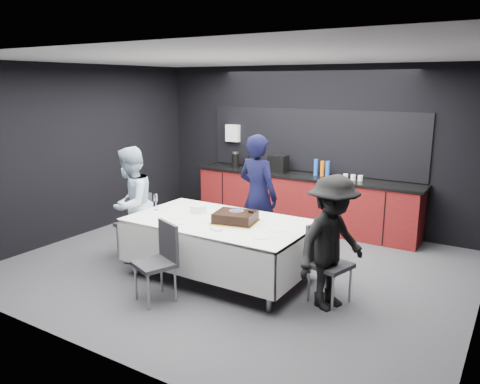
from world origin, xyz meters
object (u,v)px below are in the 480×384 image
object	(u,v)px
party_table	(220,230)
cake_assembly	(235,217)
person_left	(131,204)
chair_right	(325,256)
chair_left	(136,220)
plate_stack	(198,209)
person_center	(258,196)
champagne_flute	(156,199)
person_right	(332,243)
chair_near	(161,256)

from	to	relation	value
party_table	cake_assembly	xyz separation A→B (m)	(0.23, 0.03, 0.21)
person_left	chair_right	bearing A→B (deg)	77.36
chair_right	chair_left	bearing A→B (deg)	-178.58
plate_stack	chair_left	distance (m)	1.10
person_center	cake_assembly	bearing A→B (deg)	112.43
champagne_flute	chair_left	bearing A→B (deg)	169.30
person_center	person_right	size ratio (longest dim) A/B	1.17
chair_right	chair_near	distance (m)	1.91
cake_assembly	person_left	bearing A→B (deg)	-174.81
plate_stack	chair_right	size ratio (longest dim) A/B	0.24
plate_stack	person_left	size ratio (longest dim) A/B	0.14
chair_near	person_right	xyz separation A→B (m)	(1.76, 0.85, 0.23)
champagne_flute	person_right	bearing A→B (deg)	0.47
cake_assembly	chair_left	xyz separation A→B (m)	(-1.73, 0.01, -0.31)
chair_near	chair_left	bearing A→B (deg)	144.25
chair_near	plate_stack	bearing A→B (deg)	102.40
party_table	chair_right	world-z (taller)	chair_right
person_right	cake_assembly	bearing A→B (deg)	106.51
person_left	party_table	bearing A→B (deg)	77.72
chair_near	person_left	distance (m)	1.45
cake_assembly	person_center	bearing A→B (deg)	103.01
chair_near	person_right	size ratio (longest dim) A/B	0.60
chair_left	person_center	world-z (taller)	person_center
party_table	champagne_flute	size ratio (longest dim) A/B	10.36
party_table	person_center	world-z (taller)	person_center
chair_near	person_center	bearing A→B (deg)	82.95
party_table	person_left	size ratio (longest dim) A/B	1.42
champagne_flute	chair_near	size ratio (longest dim) A/B	0.24
party_table	chair_near	distance (m)	0.92
chair_near	person_left	xyz separation A→B (m)	(-1.20, 0.76, 0.28)
party_table	chair_left	world-z (taller)	chair_left
chair_near	person_right	world-z (taller)	person_right
champagne_flute	party_table	bearing A→B (deg)	3.33
person_center	person_right	world-z (taller)	person_center
cake_assembly	champagne_flute	xyz separation A→B (m)	(-1.25, -0.09, 0.09)
plate_stack	chair_near	size ratio (longest dim) A/B	0.24
chair_right	cake_assembly	bearing A→B (deg)	-176.18
plate_stack	chair_left	size ratio (longest dim) A/B	0.24
champagne_flute	person_center	distance (m)	1.47
party_table	chair_left	size ratio (longest dim) A/B	2.51
chair_right	person_left	bearing A→B (deg)	-175.38
plate_stack	person_right	size ratio (longest dim) A/B	0.15
plate_stack	person_right	distance (m)	2.00
chair_right	party_table	bearing A→B (deg)	-175.75
cake_assembly	person_left	distance (m)	1.66
champagne_flute	person_center	size ratio (longest dim) A/B	0.12
cake_assembly	person_right	world-z (taller)	person_right
chair_right	person_center	world-z (taller)	person_center
champagne_flute	cake_assembly	bearing A→B (deg)	3.91
plate_stack	champagne_flute	world-z (taller)	champagne_flute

